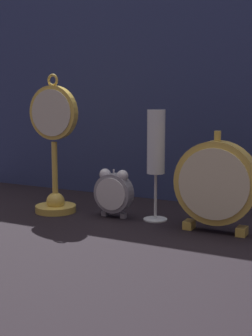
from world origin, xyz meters
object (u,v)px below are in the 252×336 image
at_px(mantel_clock_silver, 216,183).
at_px(champagne_flute, 156,150).
at_px(alarm_clock_twin_bell, 114,191).
at_px(pocket_watch_on_stand, 54,153).

bearing_deg(mantel_clock_silver, champagne_flute, 167.50).
bearing_deg(alarm_clock_twin_bell, mantel_clock_silver, -2.86).
distance_m(pocket_watch_on_stand, champagne_flute, 0.26).
xyz_separation_m(alarm_clock_twin_bell, champagne_flute, (0.10, 0.02, 0.10)).
relative_size(pocket_watch_on_stand, alarm_clock_twin_bell, 2.93).
relative_size(mantel_clock_silver, champagne_flute, 0.84).
bearing_deg(pocket_watch_on_stand, champagne_flute, 9.20).
distance_m(pocket_watch_on_stand, mantel_clock_silver, 0.41).
height_order(alarm_clock_twin_bell, champagne_flute, champagne_flute).
height_order(pocket_watch_on_stand, champagne_flute, pocket_watch_on_stand).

